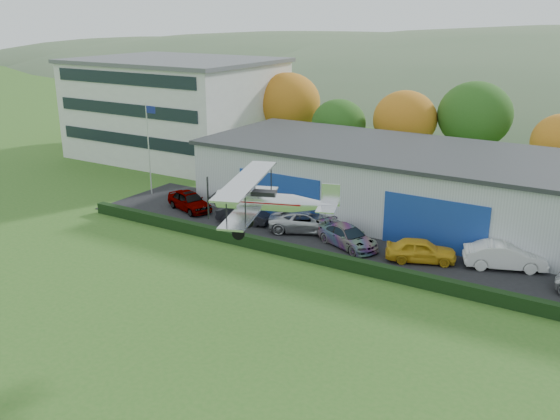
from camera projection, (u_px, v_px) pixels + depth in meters
The scene contains 15 objects.
ground at pixel (144, 396), 25.18m from camera, with size 300.00×300.00×0.00m, color #33641F.
apron at pixel (398, 249), 40.69m from camera, with size 48.00×9.00×0.05m, color black.
hedge at pixel (369, 268), 36.68m from camera, with size 46.00×0.60×0.80m, color black.
hangar at pixel (461, 191), 44.52m from camera, with size 40.60×12.60×5.30m.
office_block at pixel (177, 108), 65.84m from camera, with size 20.60×15.60×10.40m.
flagpole at pixel (149, 140), 51.41m from camera, with size 1.05×0.10×8.00m.
tree_belt at pixel (458, 120), 55.91m from camera, with size 75.70×13.22×10.12m.
distant_hills at pixel (549, 136), 144.78m from camera, with size 430.00×196.00×56.00m.
car_0 at pixel (189, 201), 48.37m from camera, with size 1.82×4.52×1.54m, color gray.
car_1 at pixel (243, 214), 45.45m from camera, with size 1.40×4.03×1.33m, color black.
car_2 at pixel (307, 221), 43.72m from camera, with size 2.50×5.42×1.51m, color silver.
car_3 at pixel (348, 236), 40.91m from camera, with size 1.97×4.84×1.40m, color gray.
car_4 at pixel (421, 250), 38.43m from camera, with size 1.77×4.40×1.50m, color gold.
car_5 at pixel (505, 256), 37.39m from camera, with size 1.71×4.89×1.61m, color silver.
biplane at pixel (266, 200), 28.18m from camera, with size 6.33×7.14×2.69m.
Camera 1 is at (16.09, -15.39, 15.16)m, focal length 39.09 mm.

